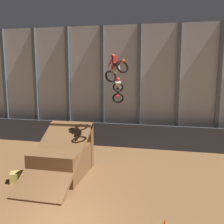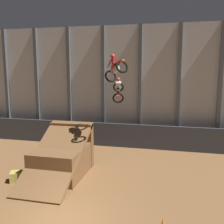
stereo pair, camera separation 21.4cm
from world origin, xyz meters
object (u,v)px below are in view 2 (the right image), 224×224
at_px(dirt_ramp, 63,157).
at_px(rider_bike_right_air, 115,68).
at_px(rider_bike_left_air, 118,89).
at_px(hay_bale_trackside, 19,176).

relative_size(dirt_ramp, rider_bike_right_air, 3.03).
bearing_deg(rider_bike_left_air, dirt_ramp, -145.98).
xyz_separation_m(dirt_ramp, hay_bale_trackside, (-1.96, -1.63, -0.72)).
bearing_deg(rider_bike_right_air, rider_bike_left_air, 56.65).
xyz_separation_m(rider_bike_left_air, rider_bike_right_air, (0.32, -2.29, 1.38)).
xyz_separation_m(rider_bike_left_air, hay_bale_trackside, (-4.71, -4.42, -4.59)).
bearing_deg(rider_bike_right_air, dirt_ramp, 147.85).
bearing_deg(hay_bale_trackside, dirt_ramp, 39.80).
distance_m(rider_bike_left_air, hay_bale_trackside, 7.92).
distance_m(dirt_ramp, rider_bike_right_air, 6.10).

